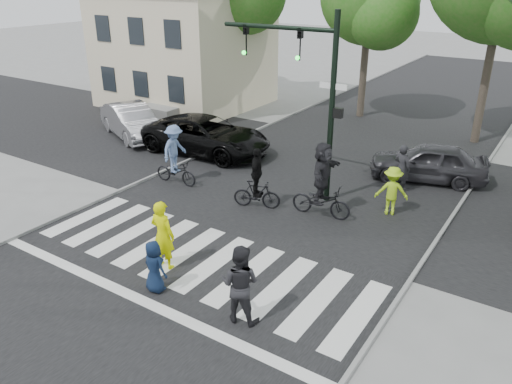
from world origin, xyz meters
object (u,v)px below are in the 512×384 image
cyclist_right (322,184)px  car_silver (132,121)px  cyclist_left (175,159)px  car_grey (428,162)px  car_suv (206,135)px  pedestrian_woman (163,235)px  pedestrian_adult (240,284)px  traffic_signal (309,80)px  cyclist_mid (257,184)px  pedestrian_child (154,267)px

cyclist_right → car_silver: cyclist_right is taller
cyclist_left → car_grey: bearing=35.4°
cyclist_left → car_silver: size_ratio=0.48×
car_suv → car_grey: car_suv is taller
pedestrian_woman → car_grey: 10.38m
cyclist_right → car_suv: (-6.66, 2.70, -0.31)m
pedestrian_adult → car_suv: 11.12m
pedestrian_adult → car_grey: pedestrian_adult is taller
cyclist_left → car_suv: bearing=110.0°
car_suv → car_silver: (-4.25, -0.11, -0.02)m
traffic_signal → pedestrian_woman: traffic_signal is taller
cyclist_mid → car_grey: cyclist_mid is taller
pedestrian_child → pedestrian_adult: bearing=-170.0°
cyclist_right → car_grey: 5.14m
traffic_signal → car_grey: traffic_signal is taller
traffic_signal → pedestrian_child: size_ratio=4.56×
pedestrian_child → car_silver: car_silver is taller
car_silver → pedestrian_woman: bearing=-106.0°
pedestrian_woman → pedestrian_child: (0.54, -0.90, -0.27)m
pedestrian_child → cyclist_right: size_ratio=0.55×
pedestrian_adult → cyclist_left: size_ratio=0.84×
car_silver → cyclist_left: bearing=-95.8°
traffic_signal → cyclist_right: size_ratio=2.51×
cyclist_mid → car_grey: (3.90, 5.35, -0.13)m
pedestrian_child → cyclist_left: (-4.02, 5.25, 0.28)m
pedestrian_adult → cyclist_mid: size_ratio=0.91×
cyclist_mid → car_suv: (-4.67, 3.30, -0.06)m
cyclist_mid → cyclist_left: bearing=178.5°
pedestrian_adult → car_silver: (-11.73, 8.12, -0.17)m
pedestrian_woman → car_silver: 11.60m
car_suv → car_grey: (8.57, 2.05, -0.07)m
cyclist_left → cyclist_right: 5.52m
pedestrian_woman → cyclist_mid: size_ratio=0.93×
cyclist_right → pedestrian_adult: bearing=-81.6°
pedestrian_woman → car_silver: pedestrian_woman is taller
pedestrian_adult → car_grey: bearing=-108.8°
car_grey → pedestrian_adult: bearing=-22.1°
traffic_signal → pedestrian_adult: size_ratio=3.30×
traffic_signal → cyclist_right: 3.29m
cyclist_left → pedestrian_adult: bearing=-38.6°
pedestrian_adult → car_suv: (-7.48, 8.23, -0.15)m
traffic_signal → pedestrian_adult: 7.59m
traffic_signal → pedestrian_child: 7.63m
traffic_signal → car_suv: 6.48m
pedestrian_woman → car_suv: (-4.64, 7.56, -0.16)m
traffic_signal → car_grey: size_ratio=1.48×
car_silver → cyclist_mid: bearing=-85.7°
pedestrian_child → pedestrian_woman: bearing=-54.3°
pedestrian_child → cyclist_right: cyclist_right is taller
pedestrian_child → cyclist_left: size_ratio=0.61×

